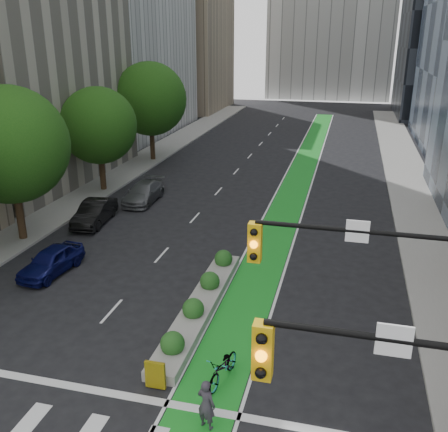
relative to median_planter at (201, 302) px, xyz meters
The scene contains 15 objects.
ground 7.15m from the median_planter, 99.68° to the right, with size 160.00×160.00×0.00m, color black.
sidewalk_left 22.18m from the median_planter, 125.89° to the left, with size 3.60×90.00×0.15m, color gray.
sidewalk_right 20.86m from the median_planter, 59.45° to the left, with size 3.60×90.00×0.15m, color gray.
bike_lane_paint 23.04m from the median_planter, 85.52° to the left, with size 2.20×70.00×0.01m, color #198E24.
building_tan_far 63.92m from the median_planter, 109.78° to the left, with size 14.00×16.00×26.00m, color tan.
tree_mid 14.16m from the median_planter, 157.87° to the left, with size 6.40×6.40×8.78m.
tree_midfar 19.84m from the median_planter, 129.19° to the left, with size 5.60×5.60×7.76m.
tree_far 28.29m from the median_planter, 116.05° to the left, with size 6.60×6.60×9.00m.
signal_right 10.89m from the median_planter, 41.32° to the right, with size 5.82×0.51×7.20m.
median_planter is the anchor object (origin of this frame).
bicycle 4.77m from the median_planter, 63.89° to the right, with size 0.71×2.04×1.07m, color gray.
cyclist 6.85m from the median_planter, 71.80° to the right, with size 0.61×0.40×1.68m, color #342F38.
parked_car_left_near 8.36m from the median_planter, 168.93° to the left, with size 1.57×3.91×1.33m, color #0B0F47.
parked_car_left_mid 12.70m from the median_planter, 138.23° to the left, with size 1.53×4.38×1.44m, color black.
parked_car_left_far 15.57m from the median_planter, 121.78° to the left, with size 1.91×4.70×1.36m, color #515456.
Camera 1 is at (6.80, -10.98, 11.21)m, focal length 40.00 mm.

